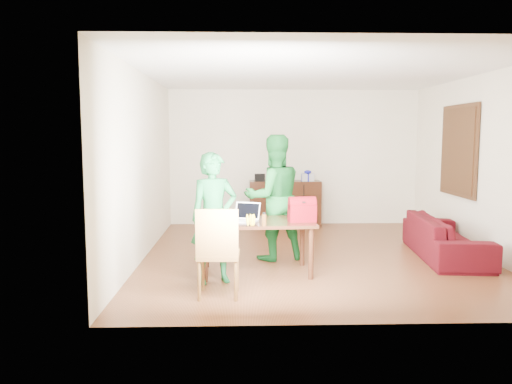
{
  "coord_description": "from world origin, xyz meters",
  "views": [
    {
      "loc": [
        -1.08,
        -7.29,
        1.79
      ],
      "look_at": [
        -0.87,
        -0.72,
        1.05
      ],
      "focal_mm": 35.0,
      "sensor_mm": 36.0,
      "label": 1
    }
  ],
  "objects_px": {
    "table": "(256,227)",
    "person_far": "(274,197)",
    "laptop": "(243,218)",
    "chair": "(219,270)",
    "person_near": "(214,218)",
    "red_bag": "(302,212)",
    "sofa": "(446,237)",
    "bottle": "(264,219)"
  },
  "relations": [
    {
      "from": "chair",
      "to": "person_far",
      "type": "xyz_separation_m",
      "value": [
        0.73,
        1.69,
        0.61
      ]
    },
    {
      "from": "chair",
      "to": "red_bag",
      "type": "distance_m",
      "value": 1.45
    },
    {
      "from": "bottle",
      "to": "sofa",
      "type": "height_order",
      "value": "bottle"
    },
    {
      "from": "table",
      "to": "person_far",
      "type": "bearing_deg",
      "value": 67.36
    },
    {
      "from": "sofa",
      "to": "bottle",
      "type": "bearing_deg",
      "value": 118.57
    },
    {
      "from": "table",
      "to": "person_near",
      "type": "relative_size",
      "value": 0.95
    },
    {
      "from": "table",
      "to": "red_bag",
      "type": "height_order",
      "value": "red_bag"
    },
    {
      "from": "chair",
      "to": "person_far",
      "type": "bearing_deg",
      "value": 68.59
    },
    {
      "from": "person_far",
      "to": "bottle",
      "type": "xyz_separation_m",
      "value": [
        -0.19,
        -1.14,
        -0.13
      ]
    },
    {
      "from": "person_near",
      "to": "person_far",
      "type": "height_order",
      "value": "person_far"
    },
    {
      "from": "chair",
      "to": "laptop",
      "type": "distance_m",
      "value": 1.01
    },
    {
      "from": "person_far",
      "to": "bottle",
      "type": "bearing_deg",
      "value": 64.96
    },
    {
      "from": "person_far",
      "to": "red_bag",
      "type": "distance_m",
      "value": 0.87
    },
    {
      "from": "table",
      "to": "person_far",
      "type": "relative_size",
      "value": 0.84
    },
    {
      "from": "chair",
      "to": "sofa",
      "type": "relative_size",
      "value": 0.49
    },
    {
      "from": "table",
      "to": "sofa",
      "type": "xyz_separation_m",
      "value": [
        2.82,
        0.77,
        -0.31
      ]
    },
    {
      "from": "bottle",
      "to": "sofa",
      "type": "relative_size",
      "value": 0.08
    },
    {
      "from": "laptop",
      "to": "red_bag",
      "type": "height_order",
      "value": "red_bag"
    },
    {
      "from": "chair",
      "to": "laptop",
      "type": "bearing_deg",
      "value": 73.88
    },
    {
      "from": "laptop",
      "to": "table",
      "type": "bearing_deg",
      "value": 44.32
    },
    {
      "from": "red_bag",
      "to": "person_far",
      "type": "bearing_deg",
      "value": 105.07
    },
    {
      "from": "chair",
      "to": "sofa",
      "type": "xyz_separation_m",
      "value": [
        3.28,
        1.71,
        0.0
      ]
    },
    {
      "from": "table",
      "to": "sofa",
      "type": "bearing_deg",
      "value": 12.9
    },
    {
      "from": "laptop",
      "to": "sofa",
      "type": "height_order",
      "value": "laptop"
    },
    {
      "from": "person_far",
      "to": "red_bag",
      "type": "relative_size",
      "value": 5.3
    },
    {
      "from": "person_far",
      "to": "bottle",
      "type": "relative_size",
      "value": 10.77
    },
    {
      "from": "chair",
      "to": "person_near",
      "type": "height_order",
      "value": "person_near"
    },
    {
      "from": "bottle",
      "to": "sofa",
      "type": "xyz_separation_m",
      "value": [
        2.74,
        1.16,
        -0.48
      ]
    },
    {
      "from": "person_near",
      "to": "sofa",
      "type": "relative_size",
      "value": 0.78
    },
    {
      "from": "person_far",
      "to": "sofa",
      "type": "xyz_separation_m",
      "value": [
        2.55,
        0.02,
        -0.6
      ]
    },
    {
      "from": "table",
      "to": "laptop",
      "type": "relative_size",
      "value": 3.77
    },
    {
      "from": "person_near",
      "to": "red_bag",
      "type": "height_order",
      "value": "person_near"
    },
    {
      "from": "person_far",
      "to": "red_bag",
      "type": "bearing_deg",
      "value": 95.41
    },
    {
      "from": "chair",
      "to": "person_near",
      "type": "distance_m",
      "value": 0.74
    },
    {
      "from": "person_near",
      "to": "sofa",
      "type": "distance_m",
      "value": 3.58
    },
    {
      "from": "sofa",
      "to": "red_bag",
      "type": "bearing_deg",
      "value": 116.12
    },
    {
      "from": "bottle",
      "to": "red_bag",
      "type": "relative_size",
      "value": 0.49
    },
    {
      "from": "chair",
      "to": "bottle",
      "type": "distance_m",
      "value": 0.9
    },
    {
      "from": "table",
      "to": "laptop",
      "type": "bearing_deg",
      "value": -159.16
    },
    {
      "from": "table",
      "to": "laptop",
      "type": "height_order",
      "value": "laptop"
    },
    {
      "from": "laptop",
      "to": "bottle",
      "type": "bearing_deg",
      "value": -30.31
    },
    {
      "from": "table",
      "to": "person_far",
      "type": "distance_m",
      "value": 0.85
    }
  ]
}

